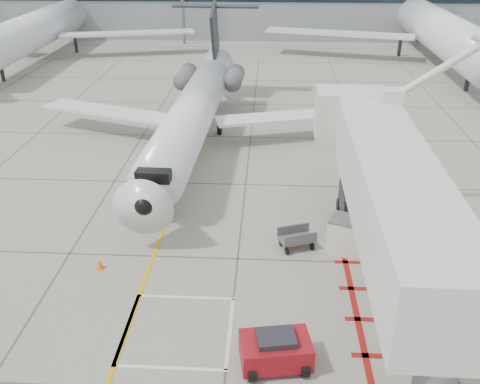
# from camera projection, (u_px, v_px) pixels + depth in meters

# --- Properties ---
(ground_plane) EXTENTS (260.00, 260.00, 0.00)m
(ground_plane) POSITION_uv_depth(u_px,v_px,m) (232.00, 315.00, 21.40)
(ground_plane) COLOR gray
(ground_plane) RESTS_ON ground
(regional_jet) EXTENTS (25.32, 31.46, 8.04)m
(regional_jet) POSITION_uv_depth(u_px,v_px,m) (185.00, 102.00, 33.47)
(regional_jet) COLOR white
(regional_jet) RESTS_ON ground_plane
(jet_bridge) EXTENTS (9.84, 20.36, 8.10)m
(jet_bridge) POSITION_uv_depth(u_px,v_px,m) (395.00, 214.00, 20.50)
(jet_bridge) COLOR silver
(jet_bridge) RESTS_ON ground_plane
(pushback_tug) EXTENTS (2.67, 1.92, 1.43)m
(pushback_tug) POSITION_uv_depth(u_px,v_px,m) (276.00, 349.00, 18.64)
(pushback_tug) COLOR maroon
(pushback_tug) RESTS_ON ground_plane
(baggage_cart) EXTENTS (1.91, 1.54, 1.04)m
(baggage_cart) POSITION_uv_depth(u_px,v_px,m) (297.00, 238.00, 25.61)
(baggage_cart) COLOR #4F4F53
(baggage_cart) RESTS_ON ground_plane
(ground_power_unit) EXTENTS (2.51, 1.98, 1.74)m
(ground_power_unit) POSITION_uv_depth(u_px,v_px,m) (353.00, 237.00, 25.09)
(ground_power_unit) COLOR silver
(ground_power_unit) RESTS_ON ground_plane
(cone_nose) EXTENTS (0.35, 0.35, 0.48)m
(cone_nose) POSITION_uv_depth(u_px,v_px,m) (100.00, 264.00, 24.17)
(cone_nose) COLOR orange
(cone_nose) RESTS_ON ground_plane
(cone_side) EXTENTS (0.33, 0.33, 0.46)m
(cone_side) POSITION_uv_depth(u_px,v_px,m) (294.00, 242.00, 25.84)
(cone_side) COLOR orange
(cone_side) RESTS_ON ground_plane
(bg_aircraft_b) EXTENTS (34.93, 38.81, 11.64)m
(bg_aircraft_b) POSITION_uv_depth(u_px,v_px,m) (40.00, 4.00, 61.10)
(bg_aircraft_b) COLOR silver
(bg_aircraft_b) RESTS_ON ground_plane
(bg_aircraft_c) EXTENTS (38.04, 42.26, 12.68)m
(bg_aircraft_c) POSITION_uv_depth(u_px,v_px,m) (439.00, 2.00, 58.62)
(bg_aircraft_c) COLOR silver
(bg_aircraft_c) RESTS_ON ground_plane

